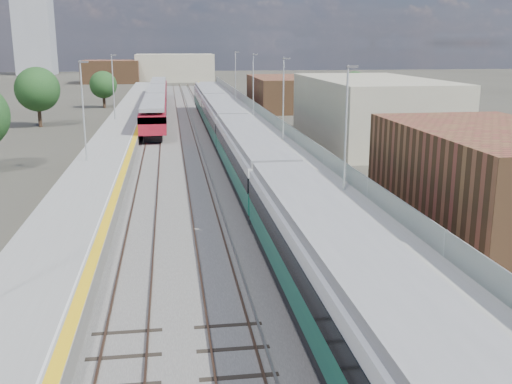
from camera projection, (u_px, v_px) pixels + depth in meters
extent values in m
plane|color=#47443A|center=(207.00, 139.00, 62.81)|extent=(320.00, 320.00, 0.00)
cube|color=#565451|center=(185.00, 135.00, 64.89)|extent=(10.50, 155.00, 0.06)
cube|color=#4C3323|center=(211.00, 131.00, 67.69)|extent=(0.07, 160.00, 0.14)
cube|color=#4C3323|center=(224.00, 131.00, 67.89)|extent=(0.07, 160.00, 0.14)
cube|color=#4C3323|center=(180.00, 132.00, 67.21)|extent=(0.07, 160.00, 0.14)
cube|color=#4C3323|center=(193.00, 131.00, 67.41)|extent=(0.07, 160.00, 0.14)
cube|color=#4C3323|center=(148.00, 132.00, 66.72)|extent=(0.07, 160.00, 0.14)
cube|color=#4C3323|center=(161.00, 132.00, 66.92)|extent=(0.07, 160.00, 0.14)
cube|color=gray|center=(208.00, 131.00, 67.65)|extent=(0.08, 160.00, 0.10)
cube|color=gray|center=(196.00, 131.00, 67.45)|extent=(0.08, 160.00, 0.10)
cube|color=slate|center=(253.00, 130.00, 65.82)|extent=(4.70, 155.00, 1.00)
cube|color=gray|center=(253.00, 125.00, 65.69)|extent=(4.70, 155.00, 0.03)
cube|color=yellow|center=(234.00, 125.00, 65.40)|extent=(0.40, 155.00, 0.01)
cube|color=gray|center=(273.00, 119.00, 65.86)|extent=(0.06, 155.00, 1.20)
cylinder|color=#9EA0A3|center=(346.00, 129.00, 35.68)|extent=(0.12, 0.12, 7.50)
cube|color=#4C4C4F|center=(352.00, 67.00, 34.83)|extent=(0.70, 0.18, 0.14)
cylinder|color=#9EA0A3|center=(283.00, 99.00, 54.89)|extent=(0.12, 0.12, 7.50)
cube|color=#4C4C4F|center=(286.00, 58.00, 54.04)|extent=(0.70, 0.18, 0.14)
cylinder|color=#9EA0A3|center=(253.00, 85.00, 74.10)|extent=(0.12, 0.12, 7.50)
cube|color=#4C4C4F|center=(255.00, 54.00, 73.25)|extent=(0.70, 0.18, 0.14)
cylinder|color=#9EA0A3|center=(235.00, 76.00, 93.30)|extent=(0.12, 0.12, 7.50)
cube|color=#4C4C4F|center=(237.00, 52.00, 92.46)|extent=(0.70, 0.18, 0.14)
cube|color=slate|center=(121.00, 132.00, 63.83)|extent=(4.30, 155.00, 1.00)
cube|color=gray|center=(120.00, 128.00, 63.71)|extent=(4.30, 155.00, 0.03)
cube|color=yellow|center=(138.00, 127.00, 63.97)|extent=(0.45, 155.00, 0.01)
cube|color=silver|center=(135.00, 127.00, 63.92)|extent=(0.08, 155.00, 0.01)
cylinder|color=#9EA0A3|center=(83.00, 112.00, 44.87)|extent=(0.12, 0.12, 7.50)
cube|color=#4C4C4F|center=(83.00, 62.00, 44.03)|extent=(0.70, 0.18, 0.14)
cylinder|color=#9EA0A3|center=(113.00, 87.00, 69.85)|extent=(0.12, 0.12, 7.50)
cube|color=#4C4C4F|center=(114.00, 55.00, 69.00)|extent=(0.70, 0.18, 0.14)
cube|color=brown|center=(493.00, 175.00, 33.39)|extent=(9.00, 16.00, 5.20)
cube|color=#A39A82|center=(370.00, 111.00, 59.45)|extent=(11.00, 22.00, 6.40)
cube|color=brown|center=(280.00, 93.00, 90.92)|extent=(8.00, 18.00, 4.80)
cube|color=#A39A82|center=(175.00, 68.00, 157.73)|extent=(20.00, 14.00, 7.00)
cube|color=brown|center=(111.00, 72.00, 150.87)|extent=(14.00, 12.00, 5.60)
cube|color=gray|center=(32.00, 9.00, 186.19)|extent=(11.00, 11.00, 40.00)
cube|color=black|center=(332.00, 308.00, 20.51)|extent=(2.87, 20.55, 0.48)
cube|color=#105545|center=(333.00, 285.00, 20.31)|extent=(2.97, 20.55, 1.20)
cube|color=black|center=(334.00, 259.00, 20.08)|extent=(3.04, 20.55, 0.82)
cube|color=silver|center=(334.00, 240.00, 19.92)|extent=(2.97, 20.55, 0.51)
cube|color=gray|center=(335.00, 228.00, 19.81)|extent=(2.64, 20.55, 0.42)
cube|color=black|center=(250.00, 177.00, 40.73)|extent=(2.87, 20.55, 0.48)
cube|color=#105545|center=(250.00, 164.00, 40.53)|extent=(2.97, 20.55, 1.20)
cube|color=black|center=(250.00, 151.00, 40.30)|extent=(3.04, 20.55, 0.82)
cube|color=silver|center=(250.00, 141.00, 40.14)|extent=(2.97, 20.55, 0.51)
cube|color=gray|center=(250.00, 134.00, 40.03)|extent=(2.64, 20.55, 0.42)
cube|color=black|center=(223.00, 132.00, 60.95)|extent=(2.87, 20.55, 0.48)
cube|color=#105545|center=(223.00, 124.00, 60.75)|extent=(2.97, 20.55, 1.20)
cube|color=black|center=(222.00, 115.00, 60.52)|extent=(3.04, 20.55, 0.82)
cube|color=silver|center=(222.00, 108.00, 60.36)|extent=(2.97, 20.55, 0.51)
cube|color=gray|center=(222.00, 104.00, 60.25)|extent=(2.64, 20.55, 0.42)
cube|color=black|center=(209.00, 110.00, 81.17)|extent=(2.87, 20.55, 0.48)
cube|color=#105545|center=(209.00, 104.00, 80.97)|extent=(2.97, 20.55, 1.20)
cube|color=black|center=(209.00, 97.00, 80.74)|extent=(3.04, 20.55, 0.82)
cube|color=silver|center=(208.00, 92.00, 80.58)|extent=(2.97, 20.55, 0.51)
cube|color=gray|center=(208.00, 89.00, 80.47)|extent=(2.64, 20.55, 0.42)
cube|color=black|center=(155.00, 129.00, 67.01)|extent=(1.85, 15.74, 0.64)
cube|color=maroon|center=(154.00, 115.00, 66.64)|extent=(2.73, 18.52, 1.95)
cube|color=black|center=(154.00, 110.00, 66.52)|extent=(2.79, 18.52, 0.68)
cube|color=gray|center=(154.00, 102.00, 66.28)|extent=(2.44, 18.52, 0.39)
cube|color=black|center=(157.00, 110.00, 85.27)|extent=(1.85, 15.74, 0.64)
cube|color=maroon|center=(157.00, 99.00, 84.90)|extent=(2.73, 18.52, 1.95)
cube|color=black|center=(157.00, 96.00, 84.78)|extent=(2.79, 18.52, 0.68)
cube|color=gray|center=(157.00, 89.00, 84.55)|extent=(2.44, 18.52, 0.39)
cube|color=black|center=(159.00, 98.00, 103.54)|extent=(1.85, 15.74, 0.64)
cube|color=maroon|center=(159.00, 89.00, 103.16)|extent=(2.73, 18.52, 1.95)
cube|color=black|center=(159.00, 87.00, 103.05)|extent=(2.79, 18.52, 0.68)
cube|color=gray|center=(158.00, 81.00, 102.81)|extent=(2.44, 18.52, 0.39)
cylinder|color=#382619|center=(40.00, 117.00, 71.41)|extent=(0.44, 0.44, 2.48)
sphere|color=#163A17|center=(37.00, 89.00, 70.63)|extent=(5.23, 5.23, 5.23)
cylinder|color=#382619|center=(104.00, 101.00, 92.62)|extent=(0.44, 0.44, 1.97)
sphere|color=#163A17|center=(103.00, 85.00, 92.00)|extent=(4.17, 4.17, 4.17)
cylinder|color=#382619|center=(354.00, 104.00, 87.76)|extent=(0.44, 0.44, 2.03)
sphere|color=#163A17|center=(355.00, 86.00, 87.12)|extent=(4.30, 4.30, 4.30)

